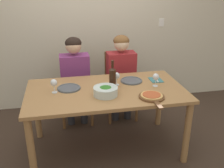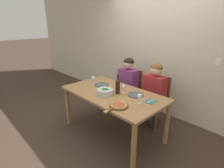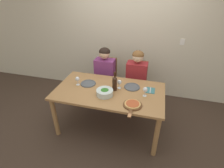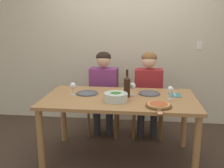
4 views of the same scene
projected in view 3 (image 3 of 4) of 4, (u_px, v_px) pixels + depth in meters
name	position (u px, v px, depth m)	size (l,w,h in m)	color
ground_plane	(110.00, 126.00, 3.16)	(40.00, 40.00, 0.00)	#3D2D23
back_wall	(126.00, 33.00, 3.56)	(10.00, 0.06, 2.70)	beige
dining_table	(109.00, 95.00, 2.82)	(1.72, 0.94, 0.76)	#9E7042
chair_left	(106.00, 79.00, 3.64)	(0.42, 0.42, 0.93)	brown
chair_right	(136.00, 83.00, 3.51)	(0.42, 0.42, 0.93)	brown
person_woman	(105.00, 72.00, 3.43)	(0.47, 0.51, 1.20)	#28282D
person_man	(136.00, 76.00, 3.29)	(0.47, 0.51, 1.20)	#28282D
wine_bottle	(115.00, 83.00, 2.71)	(0.07, 0.07, 0.32)	black
broccoli_bowl	(105.00, 92.00, 2.63)	(0.25, 0.25, 0.10)	silver
dinner_plate_left	(88.00, 83.00, 2.93)	(0.25, 0.25, 0.02)	#4C5156
dinner_plate_right	(132.00, 87.00, 2.84)	(0.25, 0.25, 0.02)	#4C5156
pizza_on_board	(132.00, 105.00, 2.42)	(0.26, 0.40, 0.04)	brown
wine_glass_left	(77.00, 79.00, 2.86)	(0.07, 0.07, 0.15)	silver
wine_glass_right	(145.00, 90.00, 2.58)	(0.07, 0.07, 0.15)	silver
wine_glass_centre	(119.00, 83.00, 2.77)	(0.07, 0.07, 0.15)	silver
fork_on_napkin	(150.00, 90.00, 2.76)	(0.14, 0.18, 0.01)	#387075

